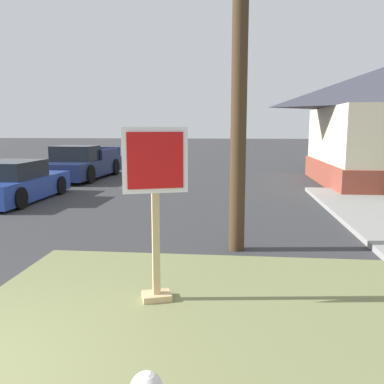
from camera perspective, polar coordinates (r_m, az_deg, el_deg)
name	(u,v)px	position (r m, az deg, el deg)	size (l,w,h in m)	color
grass_corner_patch	(197,335)	(4.71, 0.74, -19.22)	(5.67, 5.45, 0.08)	olive
stop_sign	(156,216)	(5.13, -5.04, -3.31)	(0.76, 0.38, 2.19)	tan
parked_sedan_blue	(14,183)	(13.86, -23.38, 1.09)	(1.95, 4.25, 1.25)	#233D93
pickup_truck_navy	(82,165)	(18.88, -14.98, 3.66)	(2.28, 5.31, 1.48)	#19234C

